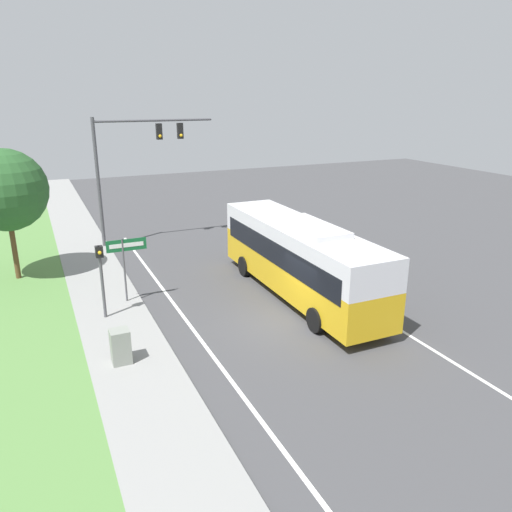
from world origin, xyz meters
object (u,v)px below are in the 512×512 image
pedestrian_signal (101,270)px  utility_cabinet (121,346)px  street_sign (126,256)px  bus (299,255)px  signal_gantry (132,155)px

pedestrian_signal → utility_cabinet: size_ratio=2.64×
street_sign → utility_cabinet: street_sign is taller
bus → utility_cabinet: bus is taller
signal_gantry → street_sign: bearing=-104.2°
bus → street_sign: size_ratio=3.79×
street_sign → utility_cabinet: 5.50m
signal_gantry → bus: bearing=-66.8°
signal_gantry → utility_cabinet: (-3.47, -14.01, -4.57)m
bus → street_sign: 7.39m
signal_gantry → street_sign: 9.65m
pedestrian_signal → street_sign: size_ratio=1.06×
pedestrian_signal → bus: bearing=-6.9°
signal_gantry → pedestrian_signal: bearing=-108.6°
utility_cabinet → bus: bearing=19.1°
pedestrian_signal → signal_gantry: bearing=71.4°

